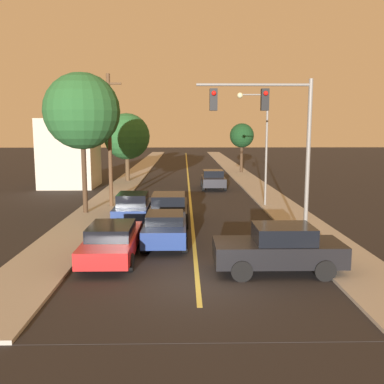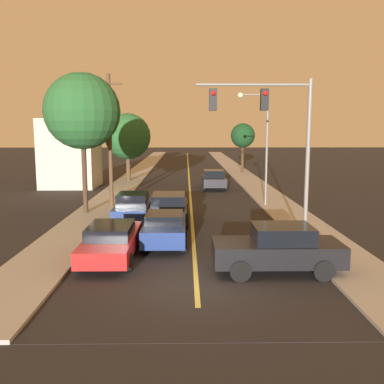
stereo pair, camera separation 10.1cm
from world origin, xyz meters
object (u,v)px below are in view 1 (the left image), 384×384
(car_outer_lane_front, at_px, (112,240))
(car_crossing_right, at_px, (279,248))
(traffic_signal_mast, at_px, (275,127))
(car_far_oncoming, at_px, (213,179))
(tree_left_far, at_px, (127,137))
(utility_pole_left, at_px, (110,138))
(streetlamp_right, at_px, (259,133))
(tree_right_near, at_px, (242,136))
(domed_building_left, at_px, (69,146))
(car_near_lane_second, at_px, (169,208))
(car_near_lane_front, at_px, (165,228))
(car_outer_lane_second, at_px, (133,207))
(tree_left_near, at_px, (82,111))

(car_outer_lane_front, height_order, car_crossing_right, car_crossing_right)
(car_outer_lane_front, distance_m, traffic_signal_mast, 8.15)
(car_outer_lane_front, distance_m, car_far_oncoming, 19.92)
(tree_left_far, bearing_deg, utility_pole_left, -87.04)
(traffic_signal_mast, bearing_deg, utility_pole_left, 133.82)
(streetlamp_right, bearing_deg, traffic_signal_mast, -96.07)
(tree_right_near, distance_m, domed_building_left, 19.56)
(car_crossing_right, xyz_separation_m, tree_right_near, (3.14, 33.33, 3.32))
(car_crossing_right, bearing_deg, car_near_lane_second, 27.16)
(car_near_lane_front, height_order, car_near_lane_second, car_near_lane_second)
(tree_left_far, bearing_deg, car_near_lane_second, -75.82)
(utility_pole_left, xyz_separation_m, tree_right_near, (11.08, 20.79, -0.20))
(car_outer_lane_second, xyz_separation_m, tree_right_near, (9.23, 24.74, 3.41))
(car_crossing_right, relative_size, utility_pole_left, 0.54)
(tree_right_near, relative_size, domed_building_left, 0.67)
(car_crossing_right, bearing_deg, car_outer_lane_front, 74.48)
(car_outer_lane_front, height_order, streetlamp_right, streetlamp_right)
(car_crossing_right, bearing_deg, tree_left_near, 41.21)
(car_near_lane_front, distance_m, tree_left_far, 22.93)
(streetlamp_right, xyz_separation_m, tree_right_near, (1.67, 20.59, -0.52))
(car_far_oncoming, distance_m, car_crossing_right, 20.93)
(car_outer_lane_front, distance_m, tree_right_near, 33.14)
(car_near_lane_front, distance_m, streetlamp_right, 11.39)
(car_near_lane_front, relative_size, utility_pole_left, 0.50)
(car_near_lane_second, height_order, car_crossing_right, car_crossing_right)
(car_near_lane_front, height_order, streetlamp_right, streetlamp_right)
(car_near_lane_second, bearing_deg, car_outer_lane_second, 164.48)
(car_far_oncoming, bearing_deg, car_near_lane_second, 75.79)
(car_crossing_right, height_order, tree_left_near, tree_left_near)
(car_near_lane_second, height_order, domed_building_left, domed_building_left)
(car_outer_lane_second, bearing_deg, car_near_lane_second, -15.52)
(car_crossing_right, distance_m, utility_pole_left, 15.26)
(tree_left_far, bearing_deg, traffic_signal_mast, -67.55)
(car_near_lane_front, distance_m, car_outer_lane_second, 5.32)
(car_far_oncoming, distance_m, streetlamp_right, 9.35)
(car_far_oncoming, xyz_separation_m, tree_right_near, (4.01, 12.42, 3.38))
(car_far_oncoming, bearing_deg, domed_building_left, -7.04)
(traffic_signal_mast, height_order, streetlamp_right, streetlamp_right)
(car_near_lane_second, relative_size, domed_building_left, 0.61)
(car_near_lane_second, height_order, tree_left_far, tree_left_far)
(car_near_lane_second, relative_size, car_crossing_right, 1.11)
(traffic_signal_mast, xyz_separation_m, tree_left_far, (-9.14, 22.12, -0.80))
(domed_building_left, bearing_deg, traffic_signal_mast, -53.96)
(car_outer_lane_second, distance_m, tree_left_near, 6.26)
(utility_pole_left, xyz_separation_m, tree_left_near, (-1.15, -2.16, 1.57))
(car_far_oncoming, height_order, tree_left_far, tree_left_far)
(car_outer_lane_front, bearing_deg, tree_left_far, 95.99)
(traffic_signal_mast, distance_m, tree_left_far, 23.94)
(traffic_signal_mast, xyz_separation_m, utility_pole_left, (-8.45, 8.81, -0.66))
(car_near_lane_second, relative_size, traffic_signal_mast, 0.71)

